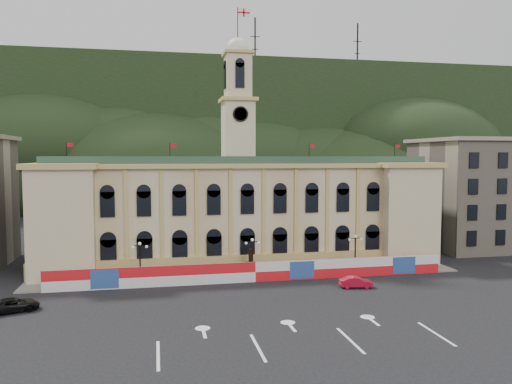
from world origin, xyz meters
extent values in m
plane|color=black|center=(0.00, 0.00, 0.00)|extent=(260.00, 260.00, 0.00)
cube|color=black|center=(0.00, 130.00, 22.00)|extent=(230.00, 70.00, 44.00)
cube|color=#595651|center=(35.00, 110.00, 30.00)|extent=(22.00, 8.00, 14.00)
cube|color=#595651|center=(-48.00, 108.00, 26.00)|extent=(16.00, 7.00, 10.00)
cylinder|color=black|center=(20.00, 115.00, 50.00)|extent=(0.50, 0.50, 20.00)
cylinder|color=black|center=(55.00, 115.00, 50.00)|extent=(0.50, 0.50, 20.00)
cube|color=beige|center=(0.00, 28.00, 7.00)|extent=(55.00, 15.00, 14.00)
cube|color=tan|center=(0.00, 20.20, 1.20)|extent=(56.00, 0.80, 2.40)
cube|color=tan|center=(0.00, 28.00, 14.30)|extent=(56.20, 16.20, 0.60)
cube|color=#2A4634|center=(0.00, 28.00, 15.00)|extent=(53.00, 13.00, 1.20)
cube|color=beige|center=(-23.50, 27.00, 7.00)|extent=(8.00, 17.00, 14.00)
cube|color=beige|center=(23.50, 27.00, 7.00)|extent=(8.00, 17.00, 14.00)
cube|color=beige|center=(0.00, 28.00, 19.60)|extent=(4.40, 4.40, 8.00)
cube|color=tan|center=(0.00, 28.00, 23.80)|extent=(5.20, 5.20, 0.50)
cube|color=beige|center=(0.00, 28.00, 27.10)|extent=(3.60, 3.60, 6.50)
cube|color=tan|center=(0.00, 28.00, 30.50)|extent=(4.20, 4.20, 0.40)
cylinder|color=black|center=(0.00, 25.70, 21.60)|extent=(2.20, 0.20, 2.20)
ellipsoid|color=silver|center=(0.00, 28.00, 31.40)|extent=(3.20, 3.20, 2.72)
cylinder|color=black|center=(0.00, 28.00, 34.60)|extent=(0.12, 0.12, 5.00)
cube|color=white|center=(0.90, 28.00, 36.40)|extent=(1.80, 0.04, 1.20)
cube|color=red|center=(0.90, 27.97, 36.40)|extent=(1.80, 0.02, 0.22)
cube|color=red|center=(0.90, 27.97, 36.40)|extent=(0.22, 0.02, 1.20)
cube|color=tan|center=(43.00, 31.00, 9.00)|extent=(20.00, 16.00, 18.00)
cube|color=gray|center=(43.00, 31.00, 18.30)|extent=(21.00, 17.00, 0.60)
cube|color=red|center=(0.00, 15.00, 1.25)|extent=(50.00, 0.25, 2.50)
cube|color=#2A488C|center=(-18.00, 14.86, 1.25)|extent=(3.20, 0.05, 2.20)
cube|color=#2A488C|center=(6.00, 14.86, 1.25)|extent=(3.20, 0.05, 2.20)
cube|color=#2A488C|center=(20.00, 14.86, 1.25)|extent=(3.20, 0.05, 2.20)
cube|color=slate|center=(0.00, 17.75, 0.08)|extent=(56.00, 5.50, 0.16)
cube|color=#595651|center=(0.00, 18.00, 0.90)|extent=(1.40, 1.40, 1.80)
cylinder|color=black|center=(0.00, 18.00, 2.60)|extent=(0.60, 0.60, 1.60)
sphere|color=black|center=(0.00, 18.00, 3.50)|extent=(0.44, 0.44, 0.44)
cylinder|color=black|center=(-14.00, 17.00, 0.15)|extent=(0.44, 0.44, 0.30)
cylinder|color=black|center=(-14.00, 17.00, 2.40)|extent=(0.18, 0.18, 4.80)
cube|color=black|center=(-14.00, 17.00, 4.70)|extent=(1.60, 0.08, 0.08)
sphere|color=silver|center=(-14.80, 17.00, 4.55)|extent=(0.36, 0.36, 0.36)
sphere|color=silver|center=(-13.20, 17.00, 4.55)|extent=(0.36, 0.36, 0.36)
sphere|color=silver|center=(-14.00, 17.00, 4.95)|extent=(0.40, 0.40, 0.40)
cylinder|color=black|center=(0.00, 17.00, 0.15)|extent=(0.44, 0.44, 0.30)
cylinder|color=black|center=(0.00, 17.00, 2.40)|extent=(0.18, 0.18, 4.80)
cube|color=black|center=(0.00, 17.00, 4.70)|extent=(1.60, 0.08, 0.08)
sphere|color=silver|center=(-0.80, 17.00, 4.55)|extent=(0.36, 0.36, 0.36)
sphere|color=silver|center=(0.80, 17.00, 4.55)|extent=(0.36, 0.36, 0.36)
sphere|color=silver|center=(0.00, 17.00, 4.95)|extent=(0.40, 0.40, 0.40)
cylinder|color=black|center=(14.00, 17.00, 0.15)|extent=(0.44, 0.44, 0.30)
cylinder|color=black|center=(14.00, 17.00, 2.40)|extent=(0.18, 0.18, 4.80)
cube|color=black|center=(14.00, 17.00, 4.70)|extent=(1.60, 0.08, 0.08)
sphere|color=silver|center=(13.20, 17.00, 4.55)|extent=(0.36, 0.36, 0.36)
sphere|color=silver|center=(14.80, 17.00, 4.55)|extent=(0.36, 0.36, 0.36)
sphere|color=silver|center=(14.00, 17.00, 4.95)|extent=(0.40, 0.40, 0.40)
imported|color=#A90C23|center=(11.20, 9.97, 0.66)|extent=(2.52, 4.38, 1.31)
imported|color=black|center=(-26.18, 8.09, 0.69)|extent=(5.48, 6.44, 1.38)
camera|label=1|loc=(-12.01, -44.82, 15.56)|focal=35.00mm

